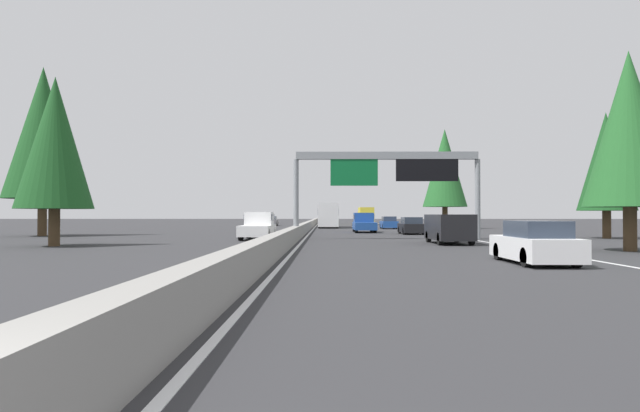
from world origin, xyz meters
name	(u,v)px	position (x,y,z in m)	size (l,w,h in m)	color
ground_plane	(310,230)	(60.00, 0.00, 0.00)	(320.00, 320.00, 0.00)	#2D2D30
median_barrier	(312,223)	(80.00, 0.30, 0.45)	(180.00, 0.56, 0.90)	gray
shoulder_stripe_right	(401,228)	(70.00, -11.52, 0.01)	(160.00, 0.16, 0.01)	silver
shoulder_stripe_median	(315,228)	(70.00, -0.25, 0.01)	(160.00, 0.16, 0.01)	silver
sign_gantry_overhead	(389,170)	(35.84, -6.04, 4.73)	(0.50, 12.68, 5.94)	gray
sedan_mid_center	(535,244)	(17.51, -8.92, 0.68)	(4.40, 1.80, 1.47)	white
minivan_near_right	(449,227)	(30.39, -8.84, 0.95)	(5.00, 1.95, 1.69)	black
pickup_far_center	(364,223)	(51.22, -5.37, 0.91)	(5.60, 2.00, 1.86)	#1E4793
box_truck_mid_right	(366,215)	(95.83, -8.75, 1.61)	(8.50, 2.40, 2.95)	gold
bus_distant_b	(328,214)	(70.29, -2.01, 1.72)	(11.50, 2.55, 3.10)	white
sedan_distant_a	(361,219)	(112.82, -8.97, 0.68)	(4.40, 1.80, 1.47)	#AD931E
sedan_far_left	(411,226)	(46.04, -9.09, 0.68)	(4.40, 1.80, 1.47)	black
sedan_mid_left	(389,223)	(64.28, -9.24, 0.68)	(4.40, 1.80, 1.47)	#1E4793
oncoming_near	(271,221)	(82.60, 6.64, 0.68)	(4.40, 1.80, 1.47)	slate
oncoming_far	(258,226)	(36.26, 2.91, 0.91)	(5.60, 2.00, 1.86)	white
conifer_right_foreground	(629,129)	(23.95, -15.71, 5.63)	(4.08, 4.08, 9.27)	#4C3823
conifer_right_near	(606,162)	(37.59, -21.58, 5.43)	(3.93, 3.93, 8.94)	#4C3823
conifer_right_mid	(445,168)	(64.29, -15.94, 7.25)	(5.25, 5.25, 11.93)	#4C3823
conifer_left_foreground	(55,143)	(27.68, 12.75, 5.51)	(3.99, 3.99, 9.08)	#4C3823
conifer_left_near	(43,133)	(41.68, 20.67, 8.15)	(5.90, 5.90, 13.41)	#4C3823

